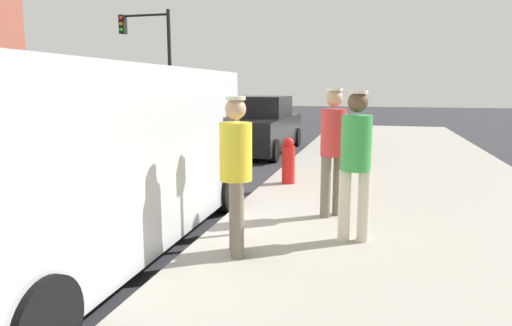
{
  "coord_description": "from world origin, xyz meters",
  "views": [
    {
      "loc": [
        2.98,
        -5.56,
        1.93
      ],
      "look_at": [
        1.65,
        -0.56,
        1.05
      ],
      "focal_mm": 31.54,
      "sensor_mm": 36.0,
      "label": 1
    }
  ],
  "objects_px": {
    "pedestrian_in_yellow": "(236,166)",
    "parked_sedan_ahead": "(258,127)",
    "traffic_light_corner": "(152,50)",
    "parking_meter_near": "(231,151)",
    "fire_hydrant": "(288,161)",
    "pedestrian_in_red": "(333,144)",
    "parked_van": "(88,156)",
    "pedestrian_in_green": "(356,156)"
  },
  "relations": [
    {
      "from": "traffic_light_corner",
      "to": "fire_hydrant",
      "type": "bearing_deg",
      "value": -51.82
    },
    {
      "from": "fire_hydrant",
      "to": "parked_sedan_ahead",
      "type": "bearing_deg",
      "value": 110.85
    },
    {
      "from": "parking_meter_near",
      "to": "parked_sedan_ahead",
      "type": "height_order",
      "value": "parking_meter_near"
    },
    {
      "from": "parking_meter_near",
      "to": "pedestrian_in_yellow",
      "type": "bearing_deg",
      "value": -67.9
    },
    {
      "from": "parked_van",
      "to": "traffic_light_corner",
      "type": "distance_m",
      "value": 15.64
    },
    {
      "from": "parked_van",
      "to": "traffic_light_corner",
      "type": "bearing_deg",
      "value": 114.85
    },
    {
      "from": "parking_meter_near",
      "to": "fire_hydrant",
      "type": "relative_size",
      "value": 1.77
    },
    {
      "from": "parking_meter_near",
      "to": "pedestrian_in_red",
      "type": "relative_size",
      "value": 0.86
    },
    {
      "from": "pedestrian_in_red",
      "to": "parked_van",
      "type": "height_order",
      "value": "parked_van"
    },
    {
      "from": "pedestrian_in_green",
      "to": "parked_sedan_ahead",
      "type": "bearing_deg",
      "value": 112.2
    },
    {
      "from": "parked_van",
      "to": "traffic_light_corner",
      "type": "relative_size",
      "value": 1.01
    },
    {
      "from": "parked_van",
      "to": "parking_meter_near",
      "type": "bearing_deg",
      "value": 22.73
    },
    {
      "from": "pedestrian_in_yellow",
      "to": "parked_sedan_ahead",
      "type": "relative_size",
      "value": 0.38
    },
    {
      "from": "parked_sedan_ahead",
      "to": "fire_hydrant",
      "type": "bearing_deg",
      "value": -69.15
    },
    {
      "from": "pedestrian_in_yellow",
      "to": "fire_hydrant",
      "type": "relative_size",
      "value": 1.96
    },
    {
      "from": "pedestrian_in_yellow",
      "to": "traffic_light_corner",
      "type": "height_order",
      "value": "traffic_light_corner"
    },
    {
      "from": "pedestrian_in_green",
      "to": "pedestrian_in_red",
      "type": "bearing_deg",
      "value": 109.68
    },
    {
      "from": "traffic_light_corner",
      "to": "pedestrian_in_green",
      "type": "bearing_deg",
      "value": -54.54
    },
    {
      "from": "pedestrian_in_green",
      "to": "traffic_light_corner",
      "type": "xyz_separation_m",
      "value": [
        -9.43,
        13.24,
        2.36
      ]
    },
    {
      "from": "pedestrian_in_yellow",
      "to": "fire_hydrant",
      "type": "height_order",
      "value": "pedestrian_in_yellow"
    },
    {
      "from": "parked_van",
      "to": "fire_hydrant",
      "type": "height_order",
      "value": "parked_van"
    },
    {
      "from": "pedestrian_in_red",
      "to": "traffic_light_corner",
      "type": "bearing_deg",
      "value": 126.51
    },
    {
      "from": "parking_meter_near",
      "to": "pedestrian_in_green",
      "type": "relative_size",
      "value": 0.87
    },
    {
      "from": "parking_meter_near",
      "to": "traffic_light_corner",
      "type": "height_order",
      "value": "traffic_light_corner"
    },
    {
      "from": "traffic_light_corner",
      "to": "parking_meter_near",
      "type": "bearing_deg",
      "value": -59.17
    },
    {
      "from": "pedestrian_in_green",
      "to": "fire_hydrant",
      "type": "relative_size",
      "value": 2.03
    },
    {
      "from": "pedestrian_in_red",
      "to": "pedestrian_in_green",
      "type": "height_order",
      "value": "pedestrian_in_red"
    },
    {
      "from": "parked_sedan_ahead",
      "to": "traffic_light_corner",
      "type": "relative_size",
      "value": 0.85
    },
    {
      "from": "parking_meter_near",
      "to": "pedestrian_in_green",
      "type": "bearing_deg",
      "value": 6.56
    },
    {
      "from": "parking_meter_near",
      "to": "parked_van",
      "type": "xyz_separation_m",
      "value": [
        -1.5,
        -0.63,
        -0.03
      ]
    },
    {
      "from": "parking_meter_near",
      "to": "fire_hydrant",
      "type": "height_order",
      "value": "parking_meter_near"
    },
    {
      "from": "pedestrian_in_yellow",
      "to": "parked_sedan_ahead",
      "type": "xyz_separation_m",
      "value": [
        -1.97,
        8.49,
        -0.37
      ]
    },
    {
      "from": "pedestrian_in_green",
      "to": "parking_meter_near",
      "type": "bearing_deg",
      "value": -173.44
    },
    {
      "from": "pedestrian_in_yellow",
      "to": "parked_van",
      "type": "relative_size",
      "value": 0.32
    },
    {
      "from": "parked_sedan_ahead",
      "to": "parked_van",
      "type": "bearing_deg",
      "value": -88.46
    },
    {
      "from": "traffic_light_corner",
      "to": "fire_hydrant",
      "type": "height_order",
      "value": "traffic_light_corner"
    },
    {
      "from": "parking_meter_near",
      "to": "fire_hydrant",
      "type": "bearing_deg",
      "value": 88.15
    },
    {
      "from": "traffic_light_corner",
      "to": "parked_sedan_ahead",
      "type": "bearing_deg",
      "value": -41.24
    },
    {
      "from": "parking_meter_near",
      "to": "parked_sedan_ahead",
      "type": "relative_size",
      "value": 0.34
    },
    {
      "from": "fire_hydrant",
      "to": "traffic_light_corner",
      "type": "bearing_deg",
      "value": 128.18
    },
    {
      "from": "pedestrian_in_red",
      "to": "fire_hydrant",
      "type": "bearing_deg",
      "value": 116.54
    },
    {
      "from": "pedestrian_in_yellow",
      "to": "pedestrian_in_red",
      "type": "relative_size",
      "value": 0.96
    }
  ]
}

